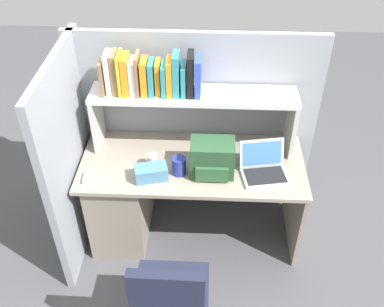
{
  "coord_description": "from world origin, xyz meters",
  "views": [
    {
      "loc": [
        0.11,
        -2.43,
        2.78
      ],
      "look_at": [
        0.0,
        -0.05,
        0.85
      ],
      "focal_mm": 41.67,
      "sensor_mm": 36.0,
      "label": 1
    }
  ],
  "objects_px": {
    "laptop": "(264,167)",
    "paper_cup": "(153,161)",
    "tissue_box": "(151,173)",
    "snack_canister": "(179,166)",
    "backpack": "(212,159)",
    "computer_mouse": "(88,178)"
  },
  "relations": [
    {
      "from": "paper_cup",
      "to": "snack_canister",
      "type": "distance_m",
      "value": 0.2
    },
    {
      "from": "laptop",
      "to": "paper_cup",
      "type": "height_order",
      "value": "laptop"
    },
    {
      "from": "computer_mouse",
      "to": "paper_cup",
      "type": "xyz_separation_m",
      "value": [
        0.43,
        0.15,
        0.04
      ]
    },
    {
      "from": "backpack",
      "to": "computer_mouse",
      "type": "relative_size",
      "value": 2.88
    },
    {
      "from": "backpack",
      "to": "snack_canister",
      "type": "height_order",
      "value": "backpack"
    },
    {
      "from": "backpack",
      "to": "paper_cup",
      "type": "relative_size",
      "value": 2.73
    },
    {
      "from": "computer_mouse",
      "to": "snack_canister",
      "type": "relative_size",
      "value": 0.78
    },
    {
      "from": "laptop",
      "to": "snack_canister",
      "type": "xyz_separation_m",
      "value": [
        -0.58,
        -0.03,
        0.02
      ]
    },
    {
      "from": "snack_canister",
      "to": "laptop",
      "type": "bearing_deg",
      "value": 2.69
    },
    {
      "from": "backpack",
      "to": "snack_canister",
      "type": "bearing_deg",
      "value": -174.57
    },
    {
      "from": "computer_mouse",
      "to": "snack_canister",
      "type": "height_order",
      "value": "snack_canister"
    },
    {
      "from": "computer_mouse",
      "to": "backpack",
      "type": "bearing_deg",
      "value": 6.76
    },
    {
      "from": "laptop",
      "to": "paper_cup",
      "type": "relative_size",
      "value": 3.2
    },
    {
      "from": "tissue_box",
      "to": "snack_canister",
      "type": "relative_size",
      "value": 1.65
    },
    {
      "from": "computer_mouse",
      "to": "paper_cup",
      "type": "bearing_deg",
      "value": 18.36
    },
    {
      "from": "laptop",
      "to": "backpack",
      "type": "bearing_deg",
      "value": -179.05
    },
    {
      "from": "backpack",
      "to": "computer_mouse",
      "type": "xyz_separation_m",
      "value": [
        -0.84,
        -0.12,
        -0.11
      ]
    },
    {
      "from": "laptop",
      "to": "tissue_box",
      "type": "xyz_separation_m",
      "value": [
        -0.77,
        -0.09,
        -0.0
      ]
    },
    {
      "from": "tissue_box",
      "to": "laptop",
      "type": "bearing_deg",
      "value": -8.12
    },
    {
      "from": "computer_mouse",
      "to": "tissue_box",
      "type": "relative_size",
      "value": 0.47
    },
    {
      "from": "laptop",
      "to": "snack_canister",
      "type": "height_order",
      "value": "laptop"
    },
    {
      "from": "laptop",
      "to": "backpack",
      "type": "xyz_separation_m",
      "value": [
        -0.36,
        -0.01,
        0.07
      ]
    }
  ]
}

